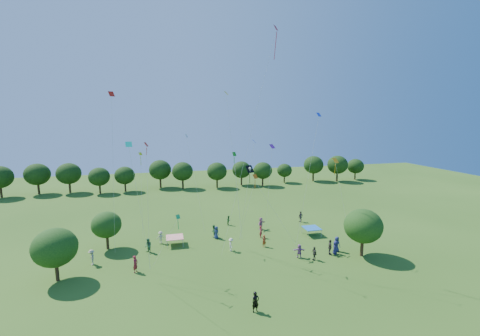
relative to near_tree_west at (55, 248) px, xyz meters
name	(u,v)px	position (x,y,z in m)	size (l,w,h in m)	color
near_tree_west	(55,248)	(0.00, 0.00, 0.00)	(4.34, 4.34, 5.52)	#422B19
near_tree_north	(106,225)	(3.73, 7.36, -0.36)	(3.64, 3.64, 4.85)	#422B19
near_tree_east	(363,226)	(33.80, -2.18, 0.18)	(4.49, 4.49, 5.77)	#422B19
treeline	(191,171)	(17.42, 41.15, 0.53)	(88.01, 8.77, 6.77)	#422B19
tent_red_stripe	(175,237)	(12.06, 6.65, -2.53)	(2.20, 2.20, 1.10)	#F5401C
tent_blue	(312,228)	(31.07, 5.62, -2.53)	(2.20, 2.20, 1.10)	blue
man_in_black	(256,302)	(18.12, -9.98, -2.64)	(0.68, 0.44, 1.83)	black
crowd_person_0	(337,244)	(31.56, -0.25, -2.62)	(0.93, 0.50, 1.88)	navy
crowd_person_1	(261,232)	(23.80, 6.44, -2.73)	(0.62, 0.40, 1.67)	maroon
crowd_person_2	(148,246)	(8.79, 4.90, -2.66)	(0.89, 0.48, 1.81)	#296138
crowd_person_3	(161,237)	(10.28, 7.65, -2.73)	(1.08, 0.49, 1.66)	#BDB997
crowd_person_4	(330,247)	(30.25, -0.95, -2.62)	(1.10, 0.50, 1.88)	#3C3630
crowd_person_5	(261,224)	(24.78, 9.54, -2.64)	(1.73, 0.62, 1.85)	#AB6487
crowd_person_6	(335,248)	(30.95, -0.91, -2.78)	(0.77, 0.42, 1.57)	navy
crowd_person_7	(135,264)	(7.62, -0.02, -2.62)	(0.70, 0.45, 1.87)	maroon
crowd_person_8	(229,220)	(20.54, 12.69, -2.83)	(0.73, 0.39, 1.47)	#275B27
crowd_person_9	(92,257)	(2.69, 2.99, -2.66)	(1.17, 0.53, 1.79)	#A39D83
crowd_person_10	(314,253)	(27.70, -1.86, -2.74)	(0.96, 0.44, 1.64)	#433F36
crowd_person_11	(299,251)	(26.29, -0.80, -2.75)	(1.52, 0.54, 1.63)	#A05D9D
crowd_person_12	(216,233)	(17.71, 7.52, -2.69)	(0.86, 0.47, 1.75)	navy
crowd_person_13	(264,241)	(23.24, 3.23, -2.77)	(0.59, 0.38, 1.58)	#9E391C
crowd_person_14	(214,231)	(17.44, 8.19, -2.69)	(0.86, 0.46, 1.74)	#29602E
crowd_person_15	(231,245)	(18.80, 2.97, -2.73)	(1.09, 0.49, 1.66)	beige
crowd_person_16	(301,217)	(32.02, 11.39, -2.68)	(1.04, 0.47, 1.77)	#473D38
pirate_kite	(251,171)	(21.43, 3.31, 6.46)	(5.38, 4.32, 9.36)	black
red_high_kite	(265,76)	(22.44, 1.27, 17.55)	(7.30, 2.97, 25.49)	red
small_kite_0	(147,167)	(9.26, 0.03, 7.85)	(0.47, 3.32, 12.68)	#F9290E
small_kite_1	(337,171)	(30.87, -0.72, 6.69)	(2.59, 1.06, 10.50)	orange
small_kite_2	(231,136)	(18.49, 1.33, 10.92)	(2.80, 2.93, 18.03)	gold
small_kite_3	(174,227)	(11.64, -4.26, 2.62)	(2.90, 2.75, 6.20)	#1C9E51
small_kite_4	(312,153)	(26.13, -3.60, 9.30)	(2.03, 1.50, 15.70)	blue
small_kite_5	(271,158)	(24.82, 5.48, 7.71)	(0.88, 3.15, 11.79)	#531686
small_kite_6	(191,158)	(14.45, 7.30, 7.76)	(2.28, 0.89, 13.13)	silver
small_kite_7	(134,176)	(8.37, -4.89, 7.87)	(1.49, 3.48, 13.18)	#0ED7A9
small_kite_8	(112,126)	(5.52, 4.41, 11.98)	(0.75, 2.30, 18.11)	red
small_kite_9	(253,187)	(20.92, 0.66, 5.04)	(1.45, 3.35, 8.82)	#DB570B
small_kite_10	(141,169)	(8.01, 10.50, 6.05)	(0.57, 3.68, 10.54)	#C7D713
small_kite_11	(236,170)	(19.33, 2.69, 6.71)	(1.40, 1.18, 11.18)	#1B8117
small_kite_12	(251,161)	(20.94, 1.51, 7.92)	(1.57, 2.29, 12.74)	blue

